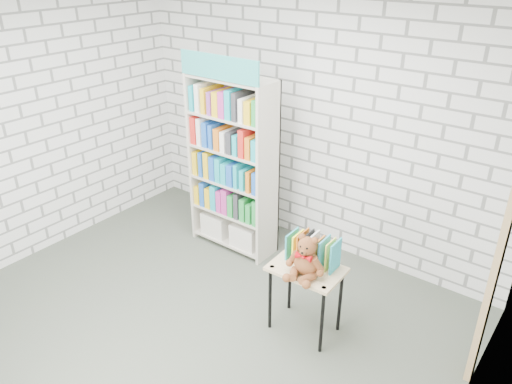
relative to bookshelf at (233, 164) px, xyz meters
The scene contains 7 objects.
ground 1.78m from the bookshelf, 67.15° to the right, with size 4.50×4.50×0.00m, color #454C40.
room_shell 1.67m from the bookshelf, 67.15° to the right, with size 4.52×4.02×2.81m.
bookshelf is the anchor object (origin of this frame).
display_table 1.66m from the bookshelf, 27.36° to the right, with size 0.63×0.45×0.67m.
table_books 1.57m from the bookshelf, 24.15° to the right, with size 0.44×0.20×0.26m.
teddy_bear 1.70m from the bookshelf, 29.64° to the right, with size 0.34×0.32×0.37m.
door_trim 2.83m from the bookshelf, ahead, with size 0.05×0.12×2.10m, color tan.
Camera 1 is at (2.65, -2.45, 3.14)m, focal length 35.00 mm.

